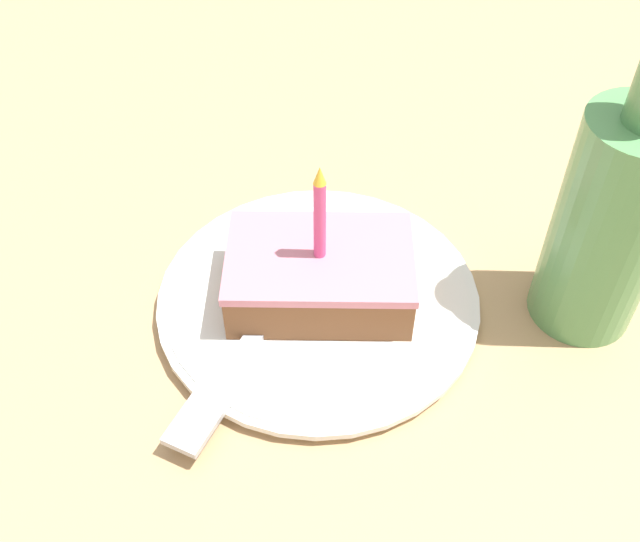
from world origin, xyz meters
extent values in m
cube|color=tan|center=(0.00, 0.00, -0.02)|extent=(2.40, 2.40, 0.04)
cylinder|color=white|center=(0.00, 0.01, 0.01)|extent=(0.21, 0.21, 0.01)
cylinder|color=white|center=(0.00, 0.01, 0.01)|extent=(0.22, 0.22, 0.00)
cube|color=brown|center=(0.00, 0.01, 0.03)|extent=(0.08, 0.12, 0.03)
cube|color=#D17A8C|center=(0.00, 0.01, 0.05)|extent=(0.08, 0.12, 0.01)
cylinder|color=#E04C8C|center=(0.00, 0.01, 0.08)|extent=(0.01, 0.01, 0.06)
cone|color=yellow|center=(0.00, 0.01, 0.12)|extent=(0.01, 0.01, 0.01)
cube|color=#B2B2B7|center=(-0.01, 0.04, 0.01)|extent=(0.14, 0.07, 0.00)
cube|color=#B2B2B7|center=(-0.10, 0.08, 0.01)|extent=(0.05, 0.04, 0.00)
cylinder|color=#599959|center=(0.00, -0.18, 0.08)|extent=(0.07, 0.07, 0.16)
camera|label=1|loc=(-0.34, 0.00, 0.40)|focal=42.00mm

